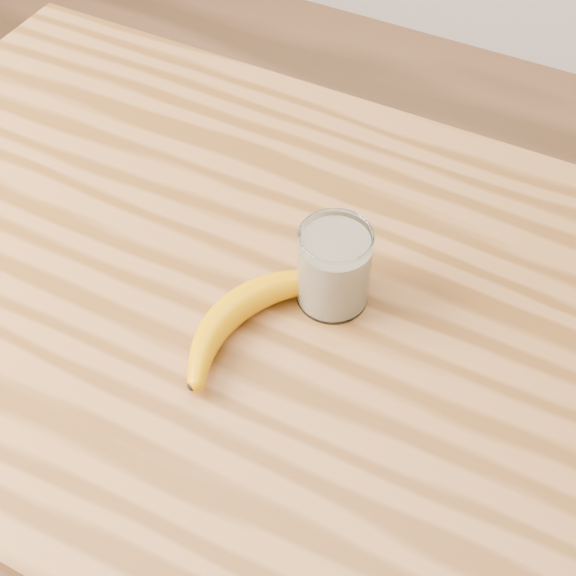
% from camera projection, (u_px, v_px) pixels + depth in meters
% --- Properties ---
extents(table, '(1.20, 0.80, 0.90)m').
position_uv_depth(table, '(243.00, 346.00, 1.07)').
color(table, '#9E6734').
rests_on(table, ground).
extents(smoothie_glass, '(0.08, 0.08, 0.11)m').
position_uv_depth(smoothie_glass, '(334.00, 268.00, 0.91)').
color(smoothie_glass, white).
rests_on(smoothie_glass, table).
extents(banana, '(0.23, 0.34, 0.04)m').
position_uv_depth(banana, '(243.00, 301.00, 0.92)').
color(banana, '#DB8C00').
rests_on(banana, table).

